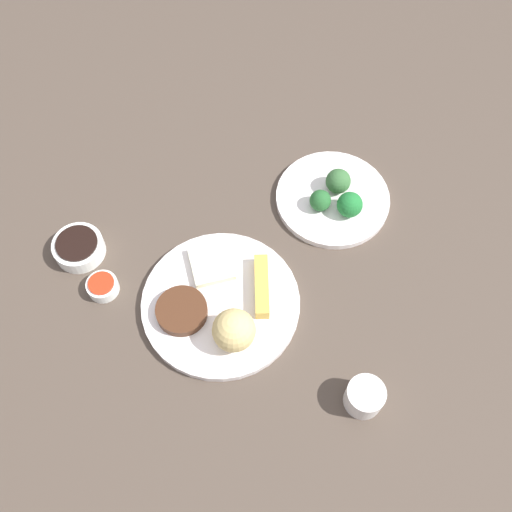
{
  "coord_description": "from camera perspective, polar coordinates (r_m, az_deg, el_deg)",
  "views": [
    {
      "loc": [
        0.05,
        0.5,
        1.01
      ],
      "look_at": [
        -0.08,
        -0.01,
        0.06
      ],
      "focal_mm": 41.75,
      "sensor_mm": 36.0,
      "label": 1
    }
  ],
  "objects": [
    {
      "name": "soy_sauce_bowl_liquid",
      "position": [
        1.15,
        -16.82,
        1.18
      ],
      "size": [
        0.08,
        0.08,
        0.0
      ],
      "primitive_type": "cylinder",
      "color": "black",
      "rests_on": "soy_sauce_bowl"
    },
    {
      "name": "rice_scoop",
      "position": [
        1.01,
        -2.13,
        -7.12
      ],
      "size": [
        0.08,
        0.08,
        0.08
      ],
      "primitive_type": "sphere",
      "color": "#D3B971",
      "rests_on": "main_plate"
    },
    {
      "name": "tabletop",
      "position": [
        1.12,
        -3.98,
        -2.35
      ],
      "size": [
        2.2,
        2.2,
        0.02
      ],
      "primitive_type": "cube",
      "color": "#483C32",
      "rests_on": "ground"
    },
    {
      "name": "spring_roll",
      "position": [
        1.07,
        0.54,
        -2.92
      ],
      "size": [
        0.05,
        0.12,
        0.03
      ],
      "primitive_type": "cube",
      "rotation": [
        0.0,
        0.0,
        1.34
      ],
      "color": "gold",
      "rests_on": "main_plate"
    },
    {
      "name": "broccoli_floret_0",
      "position": [
        1.16,
        6.18,
        5.31
      ],
      "size": [
        0.04,
        0.04,
        0.04
      ],
      "primitive_type": "sphere",
      "color": "#255E2B",
      "rests_on": "broccoli_plate"
    },
    {
      "name": "broccoli_floret_3",
      "position": [
        1.16,
        8.98,
        4.89
      ],
      "size": [
        0.05,
        0.05,
        0.05
      ],
      "primitive_type": "sphere",
      "color": "#1E702F",
      "rests_on": "broccoli_plate"
    },
    {
      "name": "broccoli_floret_1",
      "position": [
        1.19,
        7.88,
        7.12
      ],
      "size": [
        0.05,
        0.05,
        0.05
      ],
      "primitive_type": "sphere",
      "color": "#356534",
      "rests_on": "broccoli_plate"
    },
    {
      "name": "soy_sauce_bowl",
      "position": [
        1.17,
        -16.6,
        0.75
      ],
      "size": [
        0.1,
        0.1,
        0.03
      ],
      "primitive_type": "cylinder",
      "color": "white",
      "rests_on": "tabletop"
    },
    {
      "name": "sauce_ramekin_sweet_and_sour_liquid",
      "position": [
        1.11,
        -14.62,
        -2.54
      ],
      "size": [
        0.05,
        0.05,
        0.0
      ],
      "primitive_type": "cylinder",
      "color": "red",
      "rests_on": "sauce_ramekin_sweet_and_sour"
    },
    {
      "name": "broccoli_plate",
      "position": [
        1.2,
        7.34,
        5.48
      ],
      "size": [
        0.23,
        0.23,
        0.01
      ],
      "primitive_type": "cylinder",
      "color": "white",
      "rests_on": "tabletop"
    },
    {
      "name": "stir_fry_heap",
      "position": [
        1.06,
        -7.13,
        -5.24
      ],
      "size": [
        0.09,
        0.09,
        0.02
      ],
      "primitive_type": "cylinder",
      "color": "#472716",
      "rests_on": "main_plate"
    },
    {
      "name": "teacup",
      "position": [
        1.02,
        10.35,
        -13.13
      ],
      "size": [
        0.06,
        0.06,
        0.05
      ],
      "primitive_type": "cylinder",
      "color": "silver",
      "rests_on": "tabletop"
    },
    {
      "name": "main_plate",
      "position": [
        1.08,
        -3.22,
        -4.51
      ],
      "size": [
        0.29,
        0.29,
        0.02
      ],
      "primitive_type": "cylinder",
      "color": "white",
      "rests_on": "tabletop"
    },
    {
      "name": "sauce_ramekin_sweet_and_sour",
      "position": [
        1.12,
        -14.47,
        -2.86
      ],
      "size": [
        0.06,
        0.06,
        0.02
      ],
      "primitive_type": "cylinder",
      "color": "white",
      "rests_on": "tabletop"
    },
    {
      "name": "crab_rangoon_wonton",
      "position": [
        1.1,
        -4.38,
        -0.81
      ],
      "size": [
        0.08,
        0.08,
        0.01
      ],
      "primitive_type": "cube",
      "rotation": [
        0.0,
        0.0,
        0.01
      ],
      "color": "beige",
      "rests_on": "main_plate"
    }
  ]
}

